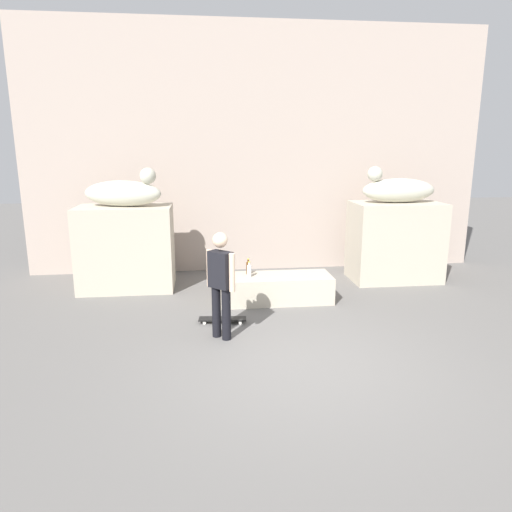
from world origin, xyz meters
TOP-DOWN VIEW (x-y plane):
  - ground_plane at (0.00, 0.00)m, footprint 40.00×40.00m
  - facade_wall at (0.00, 5.52)m, footprint 10.67×0.60m
  - pedestal_left at (-2.90, 3.95)m, footprint 1.91×1.13m
  - pedestal_right at (2.90, 3.95)m, footprint 1.91×1.13m
  - statue_reclining_left at (-2.87, 3.94)m, footprint 1.69×0.93m
  - statue_reclining_right at (2.86, 3.95)m, footprint 1.61×0.58m
  - ledge_block at (0.00, 2.76)m, footprint 2.24×0.81m
  - skater at (-1.06, 1.09)m, footprint 0.42×0.40m
  - skateboard at (-1.02, 1.73)m, footprint 0.82×0.28m
  - bottle_brown at (-0.46, 2.94)m, footprint 0.08×0.08m
  - bottle_clear at (-0.46, 2.74)m, footprint 0.08×0.08m
  - bottle_blue at (-0.98, 2.89)m, footprint 0.07×0.07m

SIDE VIEW (x-z plane):
  - ground_plane at x=0.00m, z-range 0.00..0.00m
  - skateboard at x=-1.02m, z-range 0.02..0.10m
  - ledge_block at x=0.00m, z-range 0.00..0.51m
  - bottle_clear at x=-0.46m, z-range 0.48..0.78m
  - bottle_brown at x=-0.46m, z-range 0.48..0.79m
  - bottle_blue at x=-0.98m, z-range 0.48..0.79m
  - pedestal_left at x=-2.90m, z-range 0.00..1.73m
  - pedestal_right at x=2.90m, z-range 0.00..1.73m
  - skater at x=-1.06m, z-range 0.09..1.76m
  - statue_reclining_left at x=-2.87m, z-range 1.63..2.40m
  - statue_reclining_right at x=2.86m, z-range 1.63..2.40m
  - facade_wall at x=0.00m, z-range 0.00..5.64m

